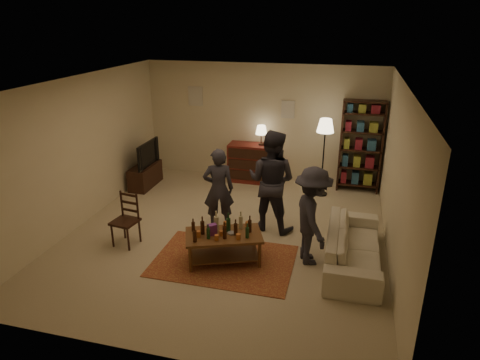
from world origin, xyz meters
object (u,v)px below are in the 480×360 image
(sofa, at_px, (354,246))
(person_by_sofa, at_px, (312,216))
(tv_stand, at_px, (145,170))
(bookshelf, at_px, (361,146))
(floor_lamp, at_px, (325,131))
(dining_chair, at_px, (127,217))
(dresser, at_px, (251,162))
(coffee_table, at_px, (223,238))
(person_left, at_px, (219,189))
(person_right, at_px, (271,181))

(sofa, distance_m, person_by_sofa, 0.83)
(tv_stand, xyz_separation_m, bookshelf, (4.69, 0.98, 0.65))
(floor_lamp, xyz_separation_m, sofa, (0.71, -2.71, -1.13))
(dining_chair, xyz_separation_m, person_by_sofa, (3.08, 0.20, 0.31))
(dresser, xyz_separation_m, sofa, (2.39, -3.11, -0.17))
(dining_chair, relative_size, tv_stand, 0.87)
(coffee_table, xyz_separation_m, bookshelf, (2.04, 3.63, 0.61))
(dresser, xyz_separation_m, person_by_sofa, (1.73, -3.21, 0.31))
(coffee_table, distance_m, person_left, 1.22)
(floor_lamp, height_order, sofa, floor_lamp)
(dresser, distance_m, floor_lamp, 1.98)
(dresser, bearing_deg, floor_lamp, -13.58)
(tv_stand, distance_m, dresser, 2.43)
(coffee_table, height_order, person_left, person_left)
(coffee_table, bearing_deg, tv_stand, 135.03)
(dresser, xyz_separation_m, floor_lamp, (1.68, -0.41, 0.95))
(tv_stand, relative_size, sofa, 0.51)
(floor_lamp, bearing_deg, dresser, 166.42)
(dining_chair, bearing_deg, person_by_sofa, 11.91)
(dining_chair, distance_m, floor_lamp, 4.37)
(tv_stand, height_order, dresser, dresser)
(person_left, bearing_deg, sofa, 145.78)
(coffee_table, bearing_deg, person_by_sofa, 14.83)
(coffee_table, height_order, dresser, dresser)
(coffee_table, height_order, floor_lamp, floor_lamp)
(person_by_sofa, bearing_deg, dresser, 7.76)
(bookshelf, distance_m, person_left, 3.53)
(coffee_table, bearing_deg, dining_chair, 174.89)
(coffee_table, relative_size, person_left, 0.88)
(dresser, relative_size, floor_lamp, 0.81)
(dining_chair, distance_m, bookshelf, 5.17)
(dresser, distance_m, sofa, 3.93)
(bookshelf, bearing_deg, tv_stand, -168.20)
(tv_stand, xyz_separation_m, sofa, (4.64, -2.20, -0.08))
(dresser, xyz_separation_m, person_left, (-0.01, -2.46, 0.29))
(tv_stand, xyz_separation_m, floor_lamp, (3.94, 0.51, 1.05))
(person_right, bearing_deg, sofa, 162.29)
(tv_stand, distance_m, bookshelf, 4.84)
(coffee_table, height_order, dining_chair, dining_chair)
(person_left, relative_size, person_by_sofa, 0.96)
(bookshelf, bearing_deg, sofa, -90.82)
(person_left, relative_size, person_right, 0.82)
(dining_chair, bearing_deg, tv_stand, 118.12)
(bookshelf, distance_m, person_right, 2.77)
(dining_chair, height_order, sofa, dining_chair)
(bookshelf, bearing_deg, dining_chair, -137.53)
(dining_chair, distance_m, sofa, 3.76)
(dresser, height_order, person_left, person_left)
(dining_chair, height_order, dresser, dresser)
(coffee_table, xyz_separation_m, floor_lamp, (1.29, 3.15, 1.01))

